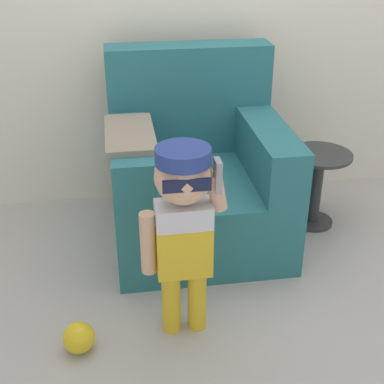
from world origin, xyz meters
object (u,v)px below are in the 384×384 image
toy_ball (79,338)px  armchair (196,175)px  side_table (317,182)px  person_child (183,215)px

toy_ball → armchair: bearing=53.7°
side_table → toy_ball: (-1.33, -0.85, -0.20)m
side_table → toy_ball: size_ratio=3.34×
toy_ball → person_child: bearing=9.1°
armchair → toy_ball: 1.10m
person_child → side_table: (0.88, 0.78, -0.30)m
armchair → toy_ball: armchair is taller
armchair → person_child: size_ratio=1.16×
toy_ball → side_table: bearing=32.6°
armchair → person_child: 0.84m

